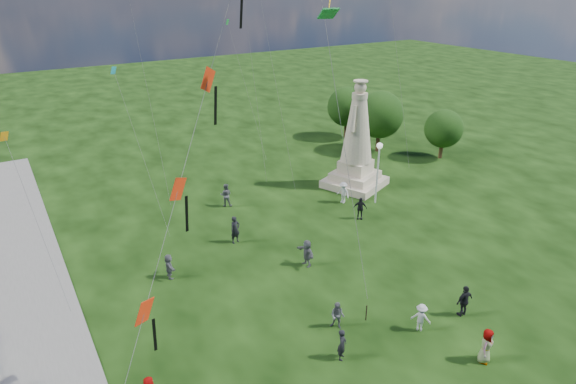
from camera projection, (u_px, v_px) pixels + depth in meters
waterfront at (2, 368)px, 21.23m from camera, size 200.00×200.00×1.51m
statue at (357, 148)px, 38.44m from camera, size 5.52×5.52×8.64m
lamppost at (378, 160)px, 35.33m from camera, size 0.44×0.44×4.79m
tree_row at (381, 115)px, 47.35m from camera, size 7.81×13.77×5.97m
person_0 at (342, 344)px, 21.39m from camera, size 0.67×0.66×1.56m
person_1 at (337, 316)px, 23.30m from camera, size 0.77×0.83×1.45m
person_2 at (421, 317)px, 23.17m from camera, size 0.94×1.05×1.46m
person_3 at (464, 301)px, 24.13m from camera, size 1.05×0.58×1.75m
person_4 at (486, 346)px, 21.19m from camera, size 0.97×0.79×1.72m
person_5 at (169, 266)px, 27.26m from camera, size 0.76×1.45×1.50m
person_6 at (235, 230)px, 30.85m from camera, size 0.74×0.55×1.85m
person_7 at (226, 195)px, 35.88m from camera, size 1.01×0.91×1.78m
person_8 at (343, 192)px, 36.42m from camera, size 0.82×1.19×1.68m
person_9 at (360, 208)px, 33.97m from camera, size 1.07×0.97×1.64m
person_11 at (307, 253)px, 28.41m from camera, size 0.73×1.58×1.68m
red_kite_train at (206, 94)px, 17.12m from camera, size 11.62×9.35×19.28m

